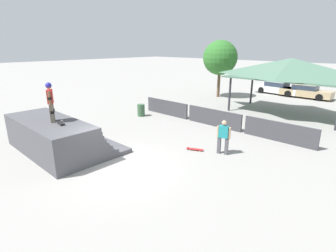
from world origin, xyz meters
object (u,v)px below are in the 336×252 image
Objects in this scene: bystander_walking at (223,135)px; skateboard_on_ground at (194,149)px; tree_far_back at (220,58)px; trash_bin at (141,110)px; skateboard_on_deck at (60,123)px; parked_car_tan at (306,92)px; skater_on_deck at (50,99)px; parked_car_white at (277,88)px.

skateboard_on_ground is (-1.21, -0.57, -0.84)m from bystander_walking.
skateboard_on_ground is at bearing -61.55° from tree_far_back.
skateboard_on_deck is at bearing -67.62° from trash_bin.
parked_car_tan reaches higher than skateboard_on_ground.
bystander_walking reaches higher than skateboard_on_ground.
skater_on_deck is at bearing 25.81° from bystander_walking.
skater_on_deck is at bearing -86.63° from parked_car_white.
skateboard_on_ground is at bearing -88.81° from parked_car_tan.
skateboard_on_deck is 7.29m from bystander_walking.
skateboard_on_deck is at bearing 28.94° from bystander_walking.
skateboard_on_deck reaches higher than parked_car_tan.
parked_car_white is (-4.41, 17.52, -0.30)m from bystander_walking.
tree_far_back reaches higher than parked_car_tan.
skateboard_on_ground is (3.78, 4.70, -1.57)m from skateboard_on_deck.
trash_bin is 16.00m from parked_car_white.
tree_far_back reaches higher than trash_bin.
skater_on_deck is 6.94m from skateboard_on_ground.
bystander_walking is 0.36× the size of parked_car_tan.
bystander_walking is (5.61, 5.31, -1.68)m from skater_on_deck.
skater_on_deck is 2.15× the size of skateboard_on_deck.
skateboard_on_deck is 1.00× the size of skateboard_on_ground.
skateboard_on_ground is 18.38m from parked_car_white.
tree_far_back is at bearing -73.85° from bystander_walking.
trash_bin is at bearing 134.93° from skater_on_deck.
trash_bin is at bearing -31.14° from bystander_walking.
skater_on_deck is at bearing 21.71° from skateboard_on_ground.
parked_car_white is (3.61, 5.52, -3.12)m from tree_far_back.
skateboard_on_deck is (0.62, 0.04, -0.95)m from skater_on_deck.
skateboard_on_ground is 0.18× the size of parked_car_white.
trash_bin is at bearing -89.60° from tree_far_back.
bystander_walking is at bearing -13.53° from trash_bin.
skateboard_on_deck is 17.65m from tree_far_back.
trash_bin is 16.66m from parked_car_tan.
skateboard_on_deck is 7.86m from trash_bin.
skateboard_on_deck is at bearing -80.05° from tree_far_back.
trash_bin is (0.07, -10.08, -3.30)m from tree_far_back.
skateboard_on_ground is 14.76m from tree_far_back.
tree_far_back is at bearing -86.94° from skateboard_on_ground.
skateboard_on_ground is 0.96× the size of trash_bin.
skateboard_on_deck is at bearing -85.09° from parked_car_white.
skateboard_on_deck reaches higher than trash_bin.
bystander_walking is at bearing -84.79° from parked_car_tan.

